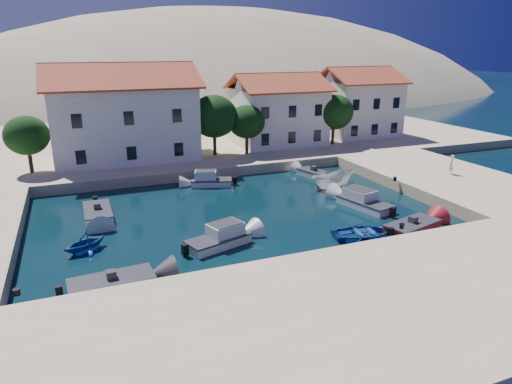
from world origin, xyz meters
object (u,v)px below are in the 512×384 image
building_right (358,101)px  rowboat_south (364,237)px  building_mid (278,108)px  boat_east (332,188)px  pedestrian (451,165)px  cabin_cruiser_south (218,239)px  cabin_cruiser_east (365,202)px  building_left (123,111)px

building_right → rowboat_south: building_right is taller
building_right → rowboat_south: (-17.67, -27.53, -5.47)m
building_mid → boat_east: size_ratio=2.38×
boat_east → pedestrian: size_ratio=2.45×
building_mid → cabin_cruiser_south: (-15.17, -24.26, -4.75)m
pedestrian → cabin_cruiser_south: bearing=-22.9°
building_right → cabin_cruiser_east: bearing=-122.1°
cabin_cruiser_south → boat_east: size_ratio=1.02×
building_left → building_mid: bearing=3.2°
building_mid → cabin_cruiser_east: bearing=-95.7°
boat_east → building_right: bearing=-45.2°
building_mid → building_right: bearing=4.8°
building_left → building_mid: (18.00, 1.00, -0.71)m
boat_east → pedestrian: bearing=-112.8°
building_left → pedestrian: size_ratio=8.15×
building_mid → cabin_cruiser_south: size_ratio=2.32×
building_mid → rowboat_south: building_mid is taller
rowboat_south → building_left: bearing=34.3°
building_mid → building_right: (12.00, 1.00, 0.25)m
cabin_cruiser_south → pedestrian: size_ratio=2.51×
cabin_cruiser_east → pedestrian: pedestrian is taller
building_mid → cabin_cruiser_south: 29.01m
building_right → rowboat_south: 33.17m
building_left → rowboat_south: bearing=-64.2°
building_left → pedestrian: (26.86, -18.06, -4.03)m
building_mid → cabin_cruiser_east: (-2.17, -21.61, -4.75)m
rowboat_south → cabin_cruiser_east: (3.50, 4.92, 0.48)m
cabin_cruiser_east → boat_east: (0.47, 5.69, -0.48)m
building_right → pedestrian: building_right is taller
cabin_cruiser_south → rowboat_south: 9.78m
building_right → rowboat_south: size_ratio=2.19×
rowboat_south → building_mid: bearing=-3.6°
building_left → boat_east: building_left is taller
building_mid → pedestrian: building_mid is taller
building_left → boat_east: bearing=-42.5°
building_left → rowboat_south: (12.33, -25.53, -5.94)m
cabin_cruiser_south → building_left: bearing=79.2°
building_mid → cabin_cruiser_south: bearing=-122.0°
building_left → building_mid: size_ratio=1.40×
rowboat_south → boat_east: (3.97, 10.62, 0.00)m
rowboat_south → pedestrian: 16.45m
building_right → building_mid: bearing=-175.2°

